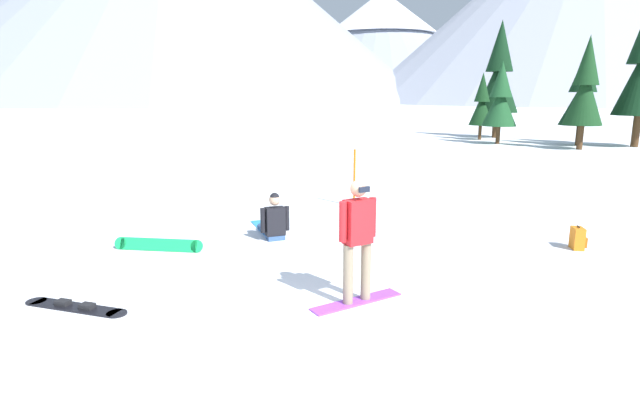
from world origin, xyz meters
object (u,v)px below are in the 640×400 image
pine_tree_slender (500,99)px  trail_marker_pole (354,178)px  pine_tree_short (482,103)px  snowboarder_foreground (358,239)px  snowboarder_midground (273,221)px  pine_tree_broad (582,94)px  loose_snowboard_near_right (75,307)px  pine_tree_tall (499,74)px  pine_tree_young (585,88)px  backpack_orange (578,239)px  loose_snowboard_near_left (159,244)px

pine_tree_slender → trail_marker_pole: bearing=-107.9°
trail_marker_pole → pine_tree_short: pine_tree_short is taller
snowboarder_foreground → snowboarder_midground: size_ratio=1.09×
pine_tree_slender → snowboarder_foreground: bearing=-101.5°
trail_marker_pole → pine_tree_broad: pine_tree_broad is taller
snowboarder_midground → trail_marker_pole: size_ratio=1.08×
loose_snowboard_near_right → pine_tree_tall: 33.10m
pine_tree_short → pine_tree_young: pine_tree_young is taller
backpack_orange → pine_tree_broad: (5.77, 22.02, 2.75)m
trail_marker_pole → snowboarder_foreground: bearing=-81.7°
snowboarder_foreground → pine_tree_tall: size_ratio=0.23×
trail_marker_pole → pine_tree_slender: size_ratio=0.32×
trail_marker_pole → pine_tree_tall: 25.00m
snowboarder_midground → backpack_orange: bearing=4.0°
pine_tree_broad → pine_tree_young: (-0.50, -2.29, 0.34)m
pine_tree_short → loose_snowboard_near_right: bearing=-105.9°
backpack_orange → pine_tree_young: size_ratio=0.08×
backpack_orange → pine_tree_slender: pine_tree_slender is taller
pine_tree_broad → pine_tree_young: bearing=-102.4°
loose_snowboard_near_left → trail_marker_pole: 5.79m
trail_marker_pole → pine_tree_tall: pine_tree_tall is taller
snowboarder_foreground → trail_marker_pole: bearing=98.3°
backpack_orange → trail_marker_pole: (-4.90, 2.98, 0.57)m
backpack_orange → snowboarder_midground: bearing=-176.0°
loose_snowboard_near_right → pine_tree_short: 30.71m
pine_tree_young → snowboarder_midground: bearing=-119.6°
pine_tree_broad → pine_tree_tall: (-4.10, 4.82, 1.32)m
pine_tree_slender → pine_tree_young: 4.72m
snowboarder_midground → loose_snowboard_near_right: 4.48m
pine_tree_short → pine_tree_slender: bearing=-73.8°
snowboarder_foreground → pine_tree_broad: (9.73, 25.54, 1.98)m
pine_tree_tall → pine_tree_broad: bearing=-49.7°
trail_marker_pole → pine_tree_slender: (6.18, 19.17, 1.91)m
pine_tree_short → pine_tree_tall: size_ratio=0.56×
backpack_orange → loose_snowboard_near_left: bearing=-167.7°
snowboarder_foreground → backpack_orange: snowboarder_foreground is taller
pine_tree_young → pine_tree_slender: bearing=148.8°
loose_snowboard_near_left → trail_marker_pole: (3.23, 4.75, 0.66)m
snowboarder_foreground → loose_snowboard_near_right: bearing=-165.4°
loose_snowboard_near_right → backpack_orange: 9.13m
pine_tree_short → pine_tree_broad: pine_tree_broad is taller
pine_tree_short → pine_tree_broad: size_ratio=0.81×
pine_tree_short → pine_tree_broad: (5.29, -2.88, 0.58)m
loose_snowboard_near_left → backpack_orange: size_ratio=3.89×
backpack_orange → pine_tree_tall: size_ratio=0.06×
backpack_orange → pine_tree_young: pine_tree_young is taller
snowboarder_foreground → snowboarder_midground: bearing=125.8°
pine_tree_slender → pine_tree_young: bearing=-31.2°
snowboarder_foreground → pine_tree_young: pine_tree_young is taller
pine_tree_young → loose_snowboard_near_left: bearing=-121.9°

